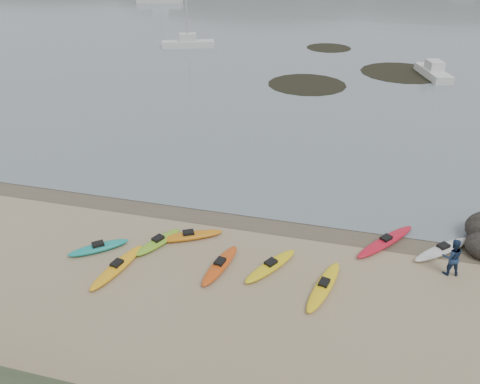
# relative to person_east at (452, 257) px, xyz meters

# --- Properties ---
(ground) EXTENTS (600.00, 600.00, 0.00)m
(ground) POSITION_rel_person_east_xyz_m (-10.56, 2.45, -0.92)
(ground) COLOR tan
(ground) RESTS_ON ground
(wet_sand) EXTENTS (60.00, 60.00, 0.00)m
(wet_sand) POSITION_rel_person_east_xyz_m (-10.56, 2.15, -0.92)
(wet_sand) COLOR brown
(wet_sand) RESTS_ON ground
(kayaks) EXTENTS (19.39, 9.13, 0.34)m
(kayaks) POSITION_rel_person_east_xyz_m (-8.92, -1.12, -0.75)
(kayaks) COLOR silver
(kayaks) RESTS_ON ground
(person_east) EXTENTS (1.01, 0.85, 1.85)m
(person_east) POSITION_rel_person_east_xyz_m (0.00, 0.00, 0.00)
(person_east) COLOR navy
(person_east) RESTS_ON ground
(kelp_mats) EXTENTS (18.41, 25.28, 0.04)m
(kelp_mats) POSITION_rel_person_east_xyz_m (-5.71, 35.80, -0.90)
(kelp_mats) COLOR black
(kelp_mats) RESTS_ON water
(moored_boats) EXTENTS (92.91, 77.90, 1.39)m
(moored_boats) POSITION_rel_person_east_xyz_m (-16.88, 74.97, -0.35)
(moored_boats) COLOR silver
(moored_boats) RESTS_ON ground
(far_hills) EXTENTS (550.00, 135.00, 80.00)m
(far_hills) POSITION_rel_person_east_xyz_m (28.82, 196.42, -16.85)
(far_hills) COLOR #384235
(far_hills) RESTS_ON ground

